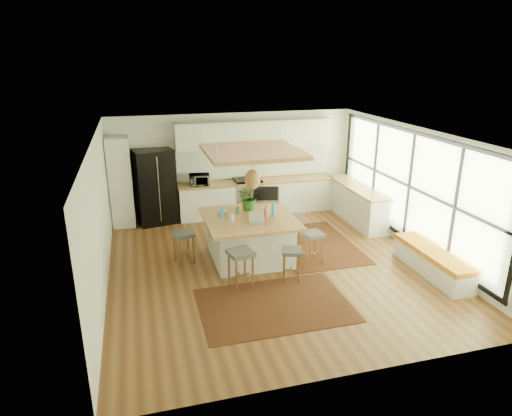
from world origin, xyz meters
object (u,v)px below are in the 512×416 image
object	(u,v)px
stool_left_side	(184,247)
fridge	(155,188)
microwave	(199,179)
stool_right_front	(313,246)
laptop	(258,218)
monitor	(266,198)
island_plant	(249,199)
island	(250,238)
stool_near_right	(292,263)
stool_right_back	(292,228)
stool_near_left	(241,269)

from	to	relation	value
stool_left_side	fridge	bearing A→B (deg)	98.72
microwave	stool_right_front	bearing A→B (deg)	-54.63
laptop	monitor	xyz separation A→B (m)	(0.41, 0.81, 0.14)
laptop	island_plant	xyz separation A→B (m)	(0.05, 0.88, 0.11)
fridge	microwave	size ratio (longest dim) A/B	3.71
island	monitor	world-z (taller)	monitor
island	fridge	bearing A→B (deg)	122.80
stool_near_right	microwave	distance (m)	4.09
island_plant	stool_near_right	bearing A→B (deg)	-75.36
stool_right_back	laptop	bearing A→B (deg)	-138.39
monitor	island_plant	xyz separation A→B (m)	(-0.36, 0.07, -0.03)
stool_near_left	microwave	bearing A→B (deg)	92.56
microwave	island_plant	size ratio (longest dim) A/B	0.88
island	island_plant	bearing A→B (deg)	76.58
island	stool_near_right	distance (m)	1.27
stool_right_front	microwave	world-z (taller)	microwave
island	microwave	xyz separation A→B (m)	(-0.64, 2.70, 0.63)
stool_right_back	stool_near_right	bearing A→B (deg)	-109.87
laptop	microwave	xyz separation A→B (m)	(-0.71, 3.09, 0.05)
island	stool_right_back	world-z (taller)	island
island	stool_near_right	size ratio (longest dim) A/B	2.91
island_plant	laptop	bearing A→B (deg)	-93.03
stool_near_left	stool_left_side	bearing A→B (deg)	124.46
stool_right_back	monitor	distance (m)	1.09
stool_near_right	island_plant	world-z (taller)	island_plant
stool_near_right	microwave	world-z (taller)	microwave
stool_right_front	stool_right_back	xyz separation A→B (m)	(-0.05, 1.11, 0.00)
stool_left_side	monitor	distance (m)	2.05
stool_near_left	laptop	xyz separation A→B (m)	(0.54, 0.78, 0.70)
stool_right_back	stool_left_side	bearing A→B (deg)	-170.23
stool_near_left	microwave	xyz separation A→B (m)	(-0.17, 3.87, 0.74)
island	stool_right_back	size ratio (longest dim) A/B	2.89
stool_right_back	monitor	bearing A→B (deg)	-166.41
monitor	stool_near_left	bearing A→B (deg)	-106.74
stool_near_left	laptop	bearing A→B (deg)	55.36
stool_near_right	island_plant	size ratio (longest dim) A/B	1.09
stool_right_back	monitor	world-z (taller)	monitor
stool_right_back	laptop	distance (m)	1.62
island_plant	stool_right_back	bearing A→B (deg)	5.33
stool_left_side	microwave	bearing A→B (deg)	74.07
stool_near_left	stool_right_front	bearing A→B (deg)	20.90
monitor	microwave	size ratio (longest dim) A/B	1.13
fridge	stool_near_right	xyz separation A→B (m)	(2.31, -3.89, -0.57)
stool_right_front	stool_left_side	xyz separation A→B (m)	(-2.59, 0.67, 0.00)
stool_near_left	monitor	xyz separation A→B (m)	(0.95, 1.59, 0.83)
stool_right_front	island_plant	distance (m)	1.70
stool_right_back	microwave	world-z (taller)	microwave
island	monitor	bearing A→B (deg)	41.09
stool_left_side	laptop	bearing A→B (deg)	-20.44
monitor	microwave	xyz separation A→B (m)	(-1.12, 2.28, -0.09)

